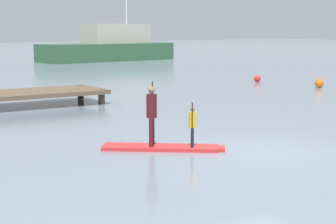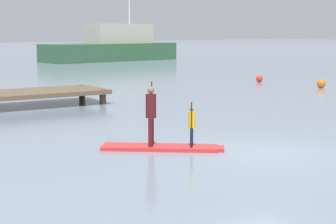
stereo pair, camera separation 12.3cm
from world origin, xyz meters
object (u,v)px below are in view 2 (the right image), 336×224
at_px(paddleboard_near, 162,148).
at_px(paddler_child_solo, 192,124).
at_px(mooring_buoy_mid, 321,83).
at_px(mooring_buoy_near, 259,79).
at_px(paddler_adult, 151,112).
at_px(fishing_boat_white_large, 112,47).

height_order(paddleboard_near, paddler_child_solo, paddler_child_solo).
bearing_deg(mooring_buoy_mid, mooring_buoy_near, 96.28).
xyz_separation_m(paddleboard_near, paddler_child_solo, (0.62, -0.49, 0.65)).
relative_size(paddler_adult, mooring_buoy_near, 4.15).
distance_m(paddler_adult, fishing_boat_white_large, 43.15).
distance_m(paddleboard_near, mooring_buoy_mid, 18.21).
bearing_deg(fishing_boat_white_large, paddler_child_solo, -114.30).
distance_m(mooring_buoy_near, mooring_buoy_mid, 4.52).
relative_size(paddler_adult, paddler_child_solo, 1.41).
relative_size(paddleboard_near, fishing_boat_white_large, 0.21).
height_order(paddler_child_solo, mooring_buoy_near, paddler_child_solo).
relative_size(paddleboard_near, mooring_buoy_near, 7.24).
height_order(fishing_boat_white_large, mooring_buoy_mid, fishing_boat_white_large).
bearing_deg(mooring_buoy_mid, fishing_boat_white_large, 85.08).
bearing_deg(paddler_adult, fishing_boat_white_large, 64.29).
xyz_separation_m(paddler_child_solo, fishing_boat_white_large, (17.86, 39.56, 0.67)).
distance_m(paddleboard_near, fishing_boat_white_large, 43.24).
bearing_deg(paddleboard_near, paddler_adult, 141.42).
height_order(paddleboard_near, mooring_buoy_mid, mooring_buoy_mid).
relative_size(paddler_adult, mooring_buoy_mid, 3.53).
distance_m(fishing_boat_white_large, mooring_buoy_near, 25.88).
relative_size(paddler_child_solo, fishing_boat_white_large, 0.09).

